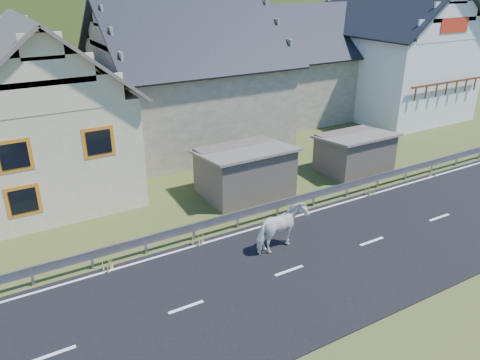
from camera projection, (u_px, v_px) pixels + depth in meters
ground at (372, 242)px, 18.49m from camera, size 160.00×160.00×0.00m
road at (372, 242)px, 18.48m from camera, size 60.00×7.00×0.04m
lane_markings at (372, 241)px, 18.47m from camera, size 60.00×6.60×0.01m
guardrail at (314, 195)px, 21.18m from camera, size 28.10×0.09×0.75m
shed_left at (245, 172)px, 22.28m from camera, size 4.30×3.30×2.40m
shed_right at (354, 153)px, 24.91m from camera, size 3.80×2.90×2.20m
house_cream at (36, 101)px, 21.67m from camera, size 7.80×9.80×8.30m
house_stone_a at (187, 68)px, 28.08m from camera, size 10.80×9.80×8.90m
house_stone_b at (301, 57)px, 34.42m from camera, size 9.80×8.80×8.10m
house_white at (391, 44)px, 34.46m from camera, size 8.80×10.80×9.70m
mountain at (21, 65)px, 171.56m from camera, size 440.00×280.00×260.00m
horse at (282, 228)px, 17.62m from camera, size 1.34×2.25×1.78m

